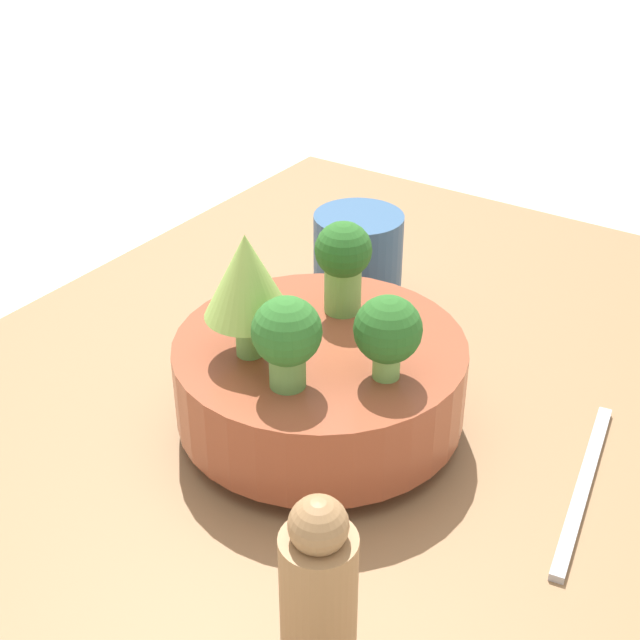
% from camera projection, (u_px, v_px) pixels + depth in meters
% --- Properties ---
extents(ground_plane, '(6.00, 6.00, 0.00)m').
position_uv_depth(ground_plane, '(361.00, 454.00, 0.75)').
color(ground_plane, beige).
extents(table, '(0.91, 0.73, 0.04)m').
position_uv_depth(table, '(361.00, 433.00, 0.73)').
color(table, olive).
rests_on(table, ground_plane).
extents(bowl, '(0.22, 0.22, 0.08)m').
position_uv_depth(bowl, '(320.00, 380.00, 0.68)').
color(bowl, brown).
rests_on(bowl, table).
extents(broccoli_floret_front, '(0.05, 0.05, 0.06)m').
position_uv_depth(broccoli_floret_front, '(388.00, 332.00, 0.61)').
color(broccoli_floret_front, '#7AB256').
rests_on(broccoli_floret_front, bowl).
extents(broccoli_floret_left, '(0.05, 0.05, 0.07)m').
position_uv_depth(broccoli_floret_left, '(287.00, 336.00, 0.60)').
color(broccoli_floret_left, '#609347').
rests_on(broccoli_floret_left, bowl).
extents(broccoli_floret_right, '(0.04, 0.04, 0.08)m').
position_uv_depth(broccoli_floret_right, '(343.00, 261.00, 0.69)').
color(broccoli_floret_right, '#6BA34C').
rests_on(broccoli_floret_right, bowl).
extents(romanesco_piece_far, '(0.06, 0.06, 0.10)m').
position_uv_depth(romanesco_piece_far, '(247.00, 279.00, 0.62)').
color(romanesco_piece_far, '#6BA34C').
rests_on(romanesco_piece_far, bowl).
extents(cup, '(0.08, 0.08, 0.10)m').
position_uv_depth(cup, '(358.00, 261.00, 0.85)').
color(cup, '#33567F').
rests_on(cup, table).
extents(pepper_mill, '(0.04, 0.04, 0.14)m').
position_uv_depth(pepper_mill, '(318.00, 603.00, 0.47)').
color(pepper_mill, '#997047').
rests_on(pepper_mill, table).
extents(fork, '(0.19, 0.04, 0.01)m').
position_uv_depth(fork, '(584.00, 485.00, 0.64)').
color(fork, '#B2B2B7').
rests_on(fork, table).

